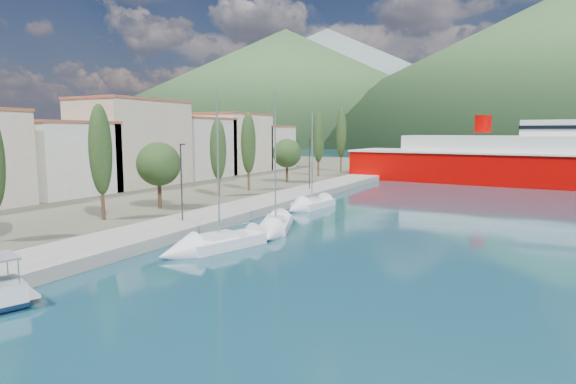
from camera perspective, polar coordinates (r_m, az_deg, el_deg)
The scene contains 10 objects.
ground at distance 137.49m, azimuth 20.66°, elevation 3.44°, with size 1400.00×1400.00×0.00m, color #153E4D.
quay at distance 49.56m, azimuth -2.92°, elevation -1.43°, with size 5.00×88.00×0.80m, color gray.
land_strip at distance 81.96m, azimuth -22.81°, elevation 1.39°, with size 70.00×148.00×0.70m, color #565644.
town_buildings at distance 71.48m, azimuth -14.65°, elevation 5.14°, with size 9.20×69.20×11.30m.
tree_row at distance 57.58m, azimuth -5.22°, elevation 5.07°, with size 4.03×64.06×11.39m.
lamp_posts at distance 39.59m, azimuth -11.39°, elevation 1.64°, with size 0.15×45.17×6.06m.
sailboat_near at distance 31.90m, azimuth -10.33°, elevation -6.52°, with size 4.54×8.26×11.38m.
sailboat_mid at distance 37.11m, azimuth -1.80°, elevation -4.50°, with size 5.01×8.39×11.76m.
sailboat_far at distance 48.39m, azimuth 1.98°, elevation -1.75°, with size 3.11×7.42×10.59m.
ferry at distance 79.26m, azimuth 27.43°, elevation 3.10°, with size 55.30×15.62×10.84m.
Camera 1 is at (15.60, -16.38, 7.78)m, focal length 30.00 mm.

